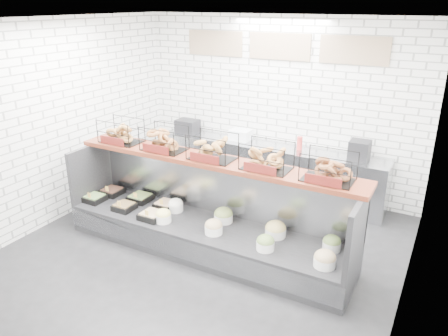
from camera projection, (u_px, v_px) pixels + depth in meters
The scene contains 5 objects.
ground at pixel (194, 261), 5.74m from camera, with size 5.50×5.50×0.00m, color black.
room_shell at pixel (215, 97), 5.49m from camera, with size 5.02×5.51×3.01m.
display_case at pixel (207, 227), 5.90m from camera, with size 4.00×0.90×1.20m.
bagel_shelf at pixel (212, 150), 5.67m from camera, with size 4.10×0.50×0.40m.
prep_counter at pixel (267, 169), 7.57m from camera, with size 4.00×0.60×1.20m.
Camera 1 is at (2.70, -4.13, 3.20)m, focal length 35.00 mm.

